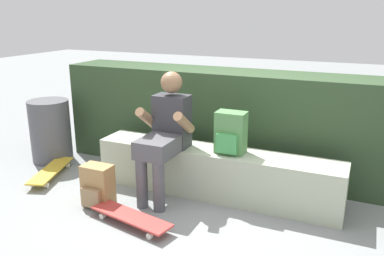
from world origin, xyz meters
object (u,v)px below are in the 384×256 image
at_px(bench_main, 215,173).
at_px(trash_bin, 51,131).
at_px(skateboard_near_person, 131,217).
at_px(skateboard_beside_bench, 51,171).
at_px(backpack_on_bench, 231,133).
at_px(backpack_on_ground, 97,186).
at_px(person_skater, 165,131).

bearing_deg(bench_main, trash_bin, 177.40).
relative_size(skateboard_near_person, skateboard_beside_bench, 1.00).
xyz_separation_m(skateboard_beside_bench, backpack_on_bench, (1.98, 0.32, 0.60)).
relative_size(bench_main, backpack_on_ground, 6.16).
bearing_deg(backpack_on_ground, bench_main, 35.40).
distance_m(bench_main, backpack_on_bench, 0.46).
bearing_deg(backpack_on_bench, trash_bin, 177.34).
relative_size(person_skater, backpack_on_bench, 3.07).
bearing_deg(skateboard_beside_bench, backpack_on_ground, -20.46).
distance_m(bench_main, backpack_on_ground, 1.14).
bearing_deg(trash_bin, backpack_on_ground, -31.17).
height_order(skateboard_near_person, backpack_on_ground, backpack_on_ground).
distance_m(bench_main, skateboard_near_person, 0.98).
bearing_deg(skateboard_near_person, skateboard_beside_bench, 159.26).
height_order(skateboard_near_person, trash_bin, trash_bin).
bearing_deg(skateboard_near_person, backpack_on_bench, 54.43).
distance_m(skateboard_near_person, skateboard_beside_bench, 1.47).
bearing_deg(person_skater, skateboard_near_person, -90.70).
height_order(skateboard_beside_bench, backpack_on_ground, backpack_on_ground).
distance_m(backpack_on_bench, backpack_on_ground, 1.35).
bearing_deg(backpack_on_bench, backpack_on_ground, -148.96).
xyz_separation_m(person_skater, backpack_on_bench, (0.59, 0.20, 0.00)).
relative_size(bench_main, person_skater, 2.01).
height_order(bench_main, backpack_on_bench, backpack_on_bench).
bearing_deg(bench_main, backpack_on_bench, -3.53).
distance_m(skateboard_near_person, backpack_on_bench, 1.19).
bearing_deg(skateboard_near_person, person_skater, 89.30).
height_order(person_skater, trash_bin, person_skater).
xyz_separation_m(person_skater, trash_bin, (-1.75, 0.31, -0.29)).
height_order(person_skater, backpack_on_bench, person_skater).
distance_m(person_skater, backpack_on_bench, 0.63).
distance_m(backpack_on_ground, trash_bin, 1.48).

